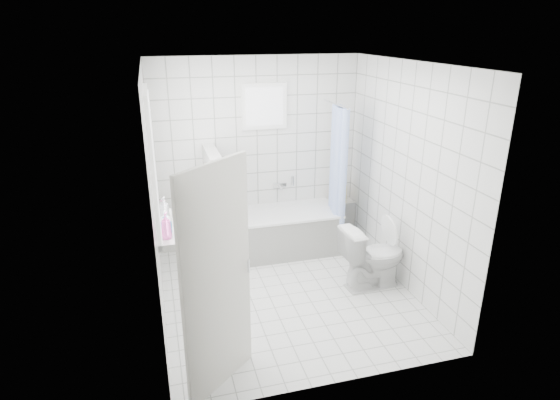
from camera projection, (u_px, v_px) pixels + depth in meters
name	position (u px, v px, depth m)	size (l,w,h in m)	color
ground	(288.00, 294.00, 5.45)	(3.00, 3.00, 0.00)	white
ceiling	(289.00, 63.00, 4.55)	(3.00, 3.00, 0.00)	white
wall_back	(257.00, 154.00, 6.36)	(2.80, 0.02, 2.60)	white
wall_front	(342.00, 250.00, 3.65)	(2.80, 0.02, 2.60)	white
wall_left	(154.00, 201.00, 4.65)	(0.02, 3.00, 2.60)	white
wall_right	(406.00, 179.00, 5.35)	(0.02, 3.00, 2.60)	white
window_left	(155.00, 164.00, 4.83)	(0.01, 0.90, 1.40)	white
window_back	(265.00, 107.00, 6.12)	(0.50, 0.01, 0.50)	white
window_sill	(165.00, 229.00, 5.10)	(0.18, 1.02, 0.08)	white
door	(217.00, 282.00, 3.77)	(0.04, 0.80, 2.00)	silver
bathtub	(279.00, 232.00, 6.42)	(1.61, 0.77, 0.58)	white
partition_wall	(215.00, 208.00, 6.00)	(0.15, 0.85, 1.50)	white
tiled_ledge	(339.00, 218.00, 6.90)	(0.40, 0.24, 0.55)	white
toilet	(373.00, 256.00, 5.51)	(0.44, 0.76, 0.78)	white
curtain_rod	(336.00, 104.00, 5.99)	(0.02, 0.02, 0.80)	silver
shower_curtain	(336.00, 174.00, 6.18)	(0.14, 0.48, 1.78)	#5079EC
tub_faucet	(280.00, 185.00, 6.55)	(0.18, 0.06, 0.06)	silver
sill_bottles	(165.00, 217.00, 5.01)	(0.15, 0.73, 0.29)	white
ledge_bottles	(341.00, 195.00, 6.73)	(0.12, 0.16, 0.26)	#F2411C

